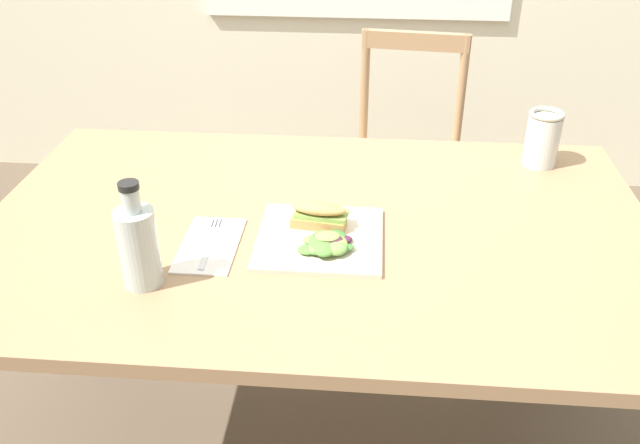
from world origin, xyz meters
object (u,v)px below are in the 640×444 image
plate_lunch (318,238)px  sandwich_half_front (319,215)px  bottle_cold_brew (139,250)px  fork_on_napkin (211,239)px  chair_wooden_far (405,162)px  dining_table (316,266)px  mason_jar_iced_tea (542,141)px

plate_lunch → sandwich_half_front: size_ratio=2.10×
plate_lunch → bottle_cold_brew: 0.36m
sandwich_half_front → fork_on_napkin: sandwich_half_front is taller
chair_wooden_far → sandwich_half_front: (-0.22, -0.96, 0.33)m
plate_lunch → bottle_cold_brew: (-0.31, -0.17, 0.07)m
dining_table → chair_wooden_far: chair_wooden_far is taller
plate_lunch → fork_on_napkin: 0.22m
dining_table → bottle_cold_brew: bearing=-141.2°
mason_jar_iced_tea → plate_lunch: bearing=-142.2°
plate_lunch → sandwich_half_front: 0.05m
bottle_cold_brew → mason_jar_iced_tea: (0.83, 0.58, -0.01)m
chair_wooden_far → mason_jar_iced_tea: (0.30, -0.59, 0.35)m
chair_wooden_far → bottle_cold_brew: bearing=-114.4°
plate_lunch → mason_jar_iced_tea: 0.66m
dining_table → chair_wooden_far: 0.97m
dining_table → sandwich_half_front: 0.15m
dining_table → chair_wooden_far: (0.23, 0.93, -0.18)m
chair_wooden_far → fork_on_napkin: size_ratio=4.69×
sandwich_half_front → mason_jar_iced_tea: size_ratio=0.87×
dining_table → bottle_cold_brew: 0.43m
fork_on_napkin → bottle_cold_brew: 0.19m
bottle_cold_brew → mason_jar_iced_tea: bottle_cold_brew is taller
dining_table → plate_lunch: 0.14m
chair_wooden_far → sandwich_half_front: 1.04m
plate_lunch → sandwich_half_front: bearing=93.6°
plate_lunch → mason_jar_iced_tea: bearing=37.8°
bottle_cold_brew → sandwich_half_front: bearing=34.5°
chair_wooden_far → bottle_cold_brew: 1.34m
sandwich_half_front → chair_wooden_far: bearing=76.9°
mason_jar_iced_tea → fork_on_napkin: bearing=-150.1°
dining_table → bottle_cold_brew: (-0.30, -0.24, 0.18)m
chair_wooden_far → sandwich_half_front: bearing=-103.1°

